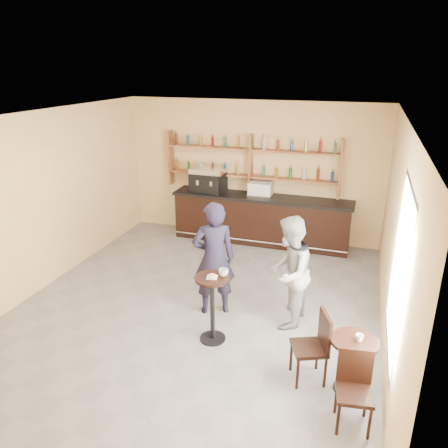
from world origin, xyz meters
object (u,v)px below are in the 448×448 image
(pedestal_table, at_px, (212,309))
(patron_second, at_px, (289,272))
(bar_counter, at_px, (261,219))
(chair_west, at_px, (309,347))
(espresso_machine, at_px, (208,180))
(pastry_case, at_px, (261,189))
(man_main, at_px, (214,259))
(cafe_table, at_px, (352,365))
(chair_south, at_px, (354,393))

(pedestal_table, height_order, patron_second, patron_second)
(bar_counter, bearing_deg, chair_west, -68.83)
(espresso_machine, bearing_deg, chair_west, -47.57)
(pastry_case, xyz_separation_m, pedestal_table, (0.25, -4.00, -0.75))
(bar_counter, relative_size, pastry_case, 7.65)
(pedestal_table, xyz_separation_m, man_main, (-0.25, 0.78, 0.44))
(bar_counter, bearing_deg, pedestal_table, -86.67)
(man_main, distance_m, patron_second, 1.23)
(chair_west, bearing_deg, cafe_table, 61.72)
(man_main, xyz_separation_m, chair_west, (1.74, -1.22, -0.48))
(pedestal_table, bearing_deg, cafe_table, -13.49)
(pedestal_table, distance_m, chair_south, 2.36)
(man_main, xyz_separation_m, cafe_table, (2.29, -1.27, -0.59))
(patron_second, bearing_deg, cafe_table, 44.71)
(man_main, xyz_separation_m, chair_south, (2.34, -1.87, -0.50))
(pastry_case, bearing_deg, espresso_machine, -177.70)
(man_main, bearing_deg, pastry_case, -115.88)
(man_main, bearing_deg, chair_south, 115.48)
(man_main, height_order, cafe_table, man_main)
(espresso_machine, xyz_separation_m, man_main, (1.27, -3.22, -0.43))
(pastry_case, bearing_deg, cafe_table, -60.67)
(pedestal_table, xyz_separation_m, cafe_table, (2.04, -0.49, -0.15))
(patron_second, bearing_deg, pedestal_table, -45.81)
(cafe_table, bearing_deg, espresso_machine, 128.40)
(espresso_machine, relative_size, patron_second, 0.43)
(cafe_table, xyz_separation_m, patron_second, (-1.06, 1.28, 0.53))
(pastry_case, relative_size, chair_west, 0.55)
(pastry_case, height_order, patron_second, patron_second)
(chair_south, distance_m, patron_second, 2.23)
(espresso_machine, distance_m, patron_second, 4.10)
(chair_west, xyz_separation_m, patron_second, (-0.51, 1.23, 0.41))
(pastry_case, bearing_deg, patron_second, -66.70)
(bar_counter, relative_size, chair_south, 4.45)
(bar_counter, distance_m, pedestal_table, 4.01)
(espresso_machine, distance_m, pastry_case, 1.27)
(pedestal_table, relative_size, chair_south, 1.14)
(bar_counter, bearing_deg, man_main, -90.37)
(pastry_case, relative_size, man_main, 0.28)
(bar_counter, xyz_separation_m, man_main, (-0.02, -3.22, 0.41))
(bar_counter, xyz_separation_m, pastry_case, (-0.02, 0.00, 0.72))
(bar_counter, distance_m, cafe_table, 5.04)
(bar_counter, relative_size, chair_west, 4.19)
(cafe_table, height_order, chair_west, chair_west)
(espresso_machine, distance_m, chair_south, 6.31)
(pastry_case, xyz_separation_m, patron_second, (1.23, -3.21, -0.37))
(pastry_case, distance_m, cafe_table, 5.12)
(patron_second, bearing_deg, man_main, -84.31)
(chair_south, bearing_deg, pedestal_table, 144.43)
(pedestal_table, distance_m, cafe_table, 2.10)
(espresso_machine, bearing_deg, pastry_case, 8.31)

